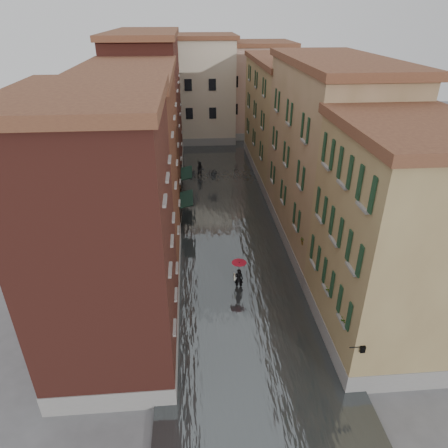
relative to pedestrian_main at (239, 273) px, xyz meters
name	(u,v)px	position (x,y,z in m)	size (l,w,h in m)	color
ground	(245,315)	(0.13, -2.60, -1.28)	(120.00, 120.00, 0.00)	#59595C
floodwater	(227,216)	(0.13, 10.40, -1.18)	(10.00, 60.00, 0.20)	#404547
building_left_near	(106,245)	(-6.87, -4.60, 5.22)	(6.00, 8.00, 13.00)	maroon
building_left_mid	(134,168)	(-6.87, 6.40, 4.97)	(6.00, 14.00, 12.50)	brown
building_left_far	(150,111)	(-6.87, 21.40, 5.72)	(6.00, 16.00, 14.00)	maroon
building_right_near	(392,246)	(7.13, -4.60, 4.47)	(6.00, 8.00, 11.50)	olive
building_right_mid	(326,159)	(7.13, 6.40, 5.22)	(6.00, 14.00, 13.00)	tan
building_right_far	(283,120)	(7.13, 21.40, 4.47)	(6.00, 16.00, 11.50)	olive
building_end_cream	(189,91)	(-2.87, 35.40, 5.22)	(12.00, 9.00, 13.00)	beige
building_end_pink	(252,91)	(6.13, 37.40, 4.72)	(10.00, 9.00, 12.00)	tan
awning_near	(186,199)	(-3.36, 8.97, 1.19)	(1.09, 3.15, 2.80)	black
awning_far	(186,174)	(-3.36, 14.87, 1.19)	(1.09, 3.28, 2.80)	black
wall_lantern	(362,348)	(4.46, -8.60, 1.72)	(0.71, 0.22, 0.35)	black
window_planters	(325,276)	(4.25, -3.80, 2.23)	(0.59, 8.40, 0.84)	brown
pedestrian_main	(239,273)	(0.00, 0.00, 0.00)	(0.97, 0.97, 2.06)	black
pedestrian_far	(200,170)	(-1.91, 19.88, -0.36)	(0.89, 0.70, 1.84)	black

